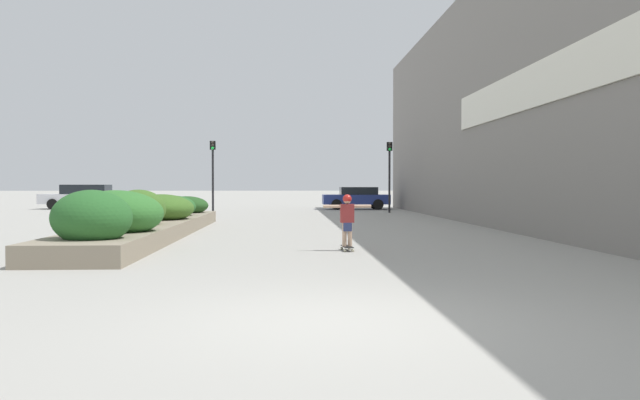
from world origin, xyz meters
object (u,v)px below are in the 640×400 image
at_px(skateboard, 347,247).
at_px(car_center_right, 84,196).
at_px(car_leftmost, 487,195).
at_px(car_center_left, 356,197).
at_px(traffic_light_right, 390,165).
at_px(traffic_light_left, 213,164).
at_px(skateboarder, 347,215).

height_order(skateboard, car_center_right, car_center_right).
bearing_deg(car_leftmost, car_center_left, 106.18).
distance_m(skateboard, traffic_light_right, 19.17).
relative_size(car_center_left, traffic_light_right, 1.07).
height_order(car_leftmost, traffic_light_left, traffic_light_left).
bearing_deg(skateboard, traffic_light_right, 74.05).
bearing_deg(skateboard, car_center_left, 79.35).
bearing_deg(car_center_right, car_leftmost, -87.58).
relative_size(skateboard, traffic_light_right, 0.18).
xyz_separation_m(skateboard, traffic_light_left, (-5.16, 18.53, 2.44)).
xyz_separation_m(skateboarder, car_leftmost, (11.51, 25.75, 0.03)).
height_order(skateboard, car_center_left, car_center_left).
bearing_deg(car_center_left, skateboard, 173.20).
distance_m(car_leftmost, traffic_light_left, 18.25).
relative_size(car_center_right, traffic_light_right, 1.30).
bearing_deg(skateboarder, traffic_light_right, 74.05).
bearing_deg(car_leftmost, traffic_light_right, 133.58).
height_order(skateboarder, car_leftmost, car_leftmost).
bearing_deg(car_center_left, traffic_light_left, 120.61).
relative_size(car_center_left, traffic_light_left, 1.06).
distance_m(skateboard, car_leftmost, 28.22).
height_order(skateboarder, traffic_light_right, traffic_light_right).
bearing_deg(skateboard, traffic_light_left, 101.71).
bearing_deg(car_center_right, traffic_light_right, -109.08).
bearing_deg(skateboarder, traffic_light_left, 101.71).
height_order(car_center_right, traffic_light_right, traffic_light_right).
bearing_deg(skateboarder, car_leftmost, 62.07).
height_order(traffic_light_left, traffic_light_right, traffic_light_left).
height_order(car_center_left, traffic_light_right, traffic_light_right).
bearing_deg(traffic_light_right, car_center_left, 104.78).
bearing_deg(car_center_left, car_center_right, 84.87).
bearing_deg(car_center_left, traffic_light_right, -165.22).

